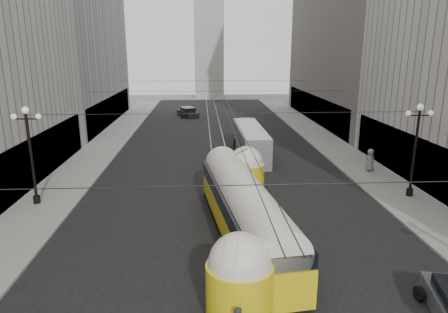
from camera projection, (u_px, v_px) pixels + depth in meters
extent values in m
cube|color=black|center=(219.00, 150.00, 40.98)|extent=(20.00, 85.00, 0.02)
cube|color=gray|center=(108.00, 143.00, 43.69)|extent=(4.00, 72.00, 0.15)
cube|color=gray|center=(324.00, 140.00, 44.98)|extent=(4.00, 72.00, 0.15)
cube|color=gray|center=(211.00, 150.00, 40.94)|extent=(0.12, 85.00, 0.04)
cube|color=gray|center=(226.00, 149.00, 41.02)|extent=(0.12, 85.00, 0.04)
cube|color=black|center=(46.00, 153.00, 31.51)|extent=(0.10, 18.00, 3.60)
cube|color=#999999|center=(58.00, 17.00, 51.23)|extent=(12.00, 28.00, 28.00)
cube|color=black|center=(112.00, 110.00, 54.66)|extent=(0.10, 25.20, 3.60)
cube|color=black|center=(404.00, 155.00, 31.09)|extent=(0.10, 18.00, 3.60)
cube|color=#514C47|center=(364.00, 2.00, 52.86)|extent=(12.00, 32.00, 32.00)
cube|color=black|center=(313.00, 108.00, 56.16)|extent=(0.10, 28.80, 3.60)
cube|color=#B2AFA8|center=(209.00, 40.00, 83.69)|extent=(6.00, 6.00, 24.00)
cylinder|color=black|center=(32.00, 159.00, 25.50)|extent=(0.18, 0.18, 6.00)
cylinder|color=black|center=(37.00, 199.00, 26.21)|extent=(0.44, 0.44, 0.50)
cylinder|color=black|center=(26.00, 119.00, 24.83)|extent=(1.60, 0.08, 0.08)
sphere|color=white|center=(25.00, 110.00, 24.69)|extent=(0.44, 0.44, 0.44)
sphere|color=white|center=(14.00, 117.00, 24.75)|extent=(0.36, 0.36, 0.36)
sphere|color=white|center=(38.00, 116.00, 24.83)|extent=(0.36, 0.36, 0.36)
cylinder|color=black|center=(414.00, 154.00, 26.85)|extent=(0.18, 0.18, 6.00)
cylinder|color=black|center=(410.00, 192.00, 27.56)|extent=(0.44, 0.44, 0.50)
cylinder|color=black|center=(419.00, 115.00, 26.18)|extent=(1.60, 0.08, 0.08)
sphere|color=white|center=(420.00, 107.00, 26.04)|extent=(0.44, 0.44, 0.44)
sphere|color=white|center=(408.00, 113.00, 26.10)|extent=(0.36, 0.36, 0.36)
sphere|color=white|center=(431.00, 113.00, 26.18)|extent=(0.36, 0.36, 0.36)
cylinder|color=black|center=(259.00, 185.00, 11.94)|extent=(25.00, 0.03, 0.03)
cylinder|color=black|center=(228.00, 113.00, 25.44)|extent=(25.00, 0.03, 0.03)
cylinder|color=black|center=(219.00, 91.00, 38.94)|extent=(25.00, 0.03, 0.03)
cylinder|color=black|center=(214.00, 81.00, 52.45)|extent=(25.00, 0.03, 0.03)
cylinder|color=black|center=(217.00, 89.00, 42.85)|extent=(0.03, 72.00, 0.03)
cylinder|color=black|center=(221.00, 89.00, 42.88)|extent=(0.03, 72.00, 0.03)
cube|color=yellow|center=(244.00, 220.00, 21.52)|extent=(4.26, 13.94, 1.67)
cube|color=black|center=(243.00, 233.00, 21.72)|extent=(4.21, 13.54, 0.29)
cube|color=black|center=(244.00, 201.00, 21.24)|extent=(4.25, 13.74, 0.83)
cylinder|color=silver|center=(244.00, 196.00, 21.16)|extent=(3.94, 13.70, 2.26)
cylinder|color=yellow|center=(239.00, 292.00, 14.97)|extent=(2.55, 2.55, 2.26)
sphere|color=silver|center=(240.00, 264.00, 14.67)|extent=(2.35, 2.35, 2.35)
cylinder|color=yellow|center=(246.00, 179.00, 28.01)|extent=(2.55, 2.55, 2.26)
sphere|color=silver|center=(246.00, 163.00, 27.71)|extent=(2.35, 2.35, 2.35)
cube|color=#B5B7BB|center=(250.00, 142.00, 38.21)|extent=(2.39, 10.94, 2.73)
cube|color=black|center=(250.00, 137.00, 38.09)|extent=(2.41, 10.56, 1.00)
cube|color=black|center=(258.00, 152.00, 32.91)|extent=(2.09, 0.12, 1.27)
cylinder|color=black|center=(242.00, 162.00, 34.87)|extent=(0.30, 0.91, 0.91)
cylinder|color=black|center=(268.00, 161.00, 34.99)|extent=(0.30, 0.91, 0.91)
cylinder|color=black|center=(235.00, 143.00, 41.92)|extent=(0.30, 0.91, 0.91)
cylinder|color=black|center=(257.00, 143.00, 42.05)|extent=(0.30, 0.91, 0.91)
cylinder|color=black|center=(419.00, 294.00, 16.25)|extent=(0.22, 0.61, 0.61)
cube|color=silver|center=(246.00, 126.00, 51.52)|extent=(1.86, 4.21, 0.74)
cube|color=black|center=(246.00, 122.00, 51.39)|extent=(1.58, 2.34, 0.70)
cylinder|color=black|center=(241.00, 129.00, 50.16)|extent=(0.22, 0.59, 0.59)
cylinder|color=black|center=(254.00, 129.00, 50.24)|extent=(0.22, 0.59, 0.59)
cylinder|color=black|center=(239.00, 125.00, 52.88)|extent=(0.22, 0.59, 0.59)
cylinder|color=black|center=(251.00, 125.00, 52.96)|extent=(0.22, 0.59, 0.59)
cube|color=black|center=(188.00, 113.00, 61.08)|extent=(3.55, 4.96, 0.81)
cube|color=black|center=(188.00, 110.00, 60.93)|extent=(2.53, 2.98, 0.77)
cylinder|color=black|center=(182.00, 116.00, 59.57)|extent=(0.22, 0.65, 0.65)
cylinder|color=black|center=(193.00, 116.00, 59.66)|extent=(0.22, 0.65, 0.65)
cylinder|color=black|center=(183.00, 113.00, 62.58)|extent=(0.22, 0.65, 0.65)
cylinder|color=black|center=(194.00, 113.00, 62.67)|extent=(0.22, 0.65, 0.65)
imported|color=gray|center=(370.00, 160.00, 33.03)|extent=(1.02, 0.75, 1.88)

